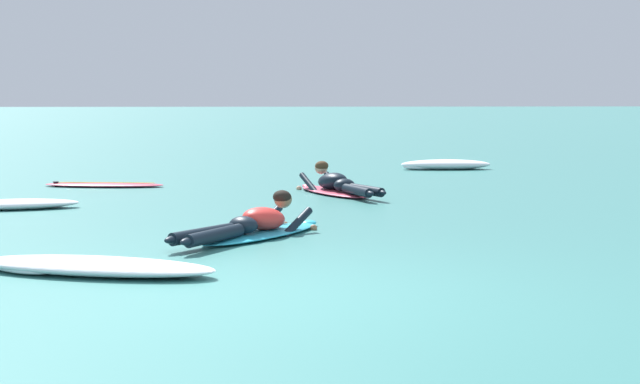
% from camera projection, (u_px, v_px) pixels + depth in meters
% --- Properties ---
extents(ground_plane, '(120.00, 120.00, 0.00)m').
position_uv_depth(ground_plane, '(277.00, 179.00, 18.12)').
color(ground_plane, '#387A75').
extents(surfer_near, '(1.80, 2.33, 0.54)m').
position_uv_depth(surfer_near, '(255.00, 226.00, 11.12)').
color(surfer_near, '#2DB2D1').
rests_on(surfer_near, ground).
extents(surfer_far, '(1.40, 2.33, 0.55)m').
position_uv_depth(surfer_far, '(337.00, 186.00, 15.52)').
color(surfer_far, '#E54C66').
rests_on(surfer_far, ground).
extents(drifting_surfboard, '(2.07, 0.71, 0.16)m').
position_uv_depth(drifting_surfboard, '(103.00, 185.00, 16.70)').
color(drifting_surfboard, '#E54C66').
rests_on(drifting_surfboard, ground).
extents(whitewater_front, '(1.95, 0.90, 0.14)m').
position_uv_depth(whitewater_front, '(9.00, 205.00, 13.67)').
color(whitewater_front, white).
rests_on(whitewater_front, ground).
extents(whitewater_mid_left, '(2.43, 1.27, 0.15)m').
position_uv_depth(whitewater_mid_left, '(95.00, 266.00, 9.01)').
color(whitewater_mid_left, white).
rests_on(whitewater_mid_left, ground).
extents(whitewater_mid_right, '(1.83, 0.63, 0.20)m').
position_uv_depth(whitewater_mid_right, '(446.00, 165.00, 20.11)').
color(whitewater_mid_right, white).
rests_on(whitewater_mid_right, ground).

